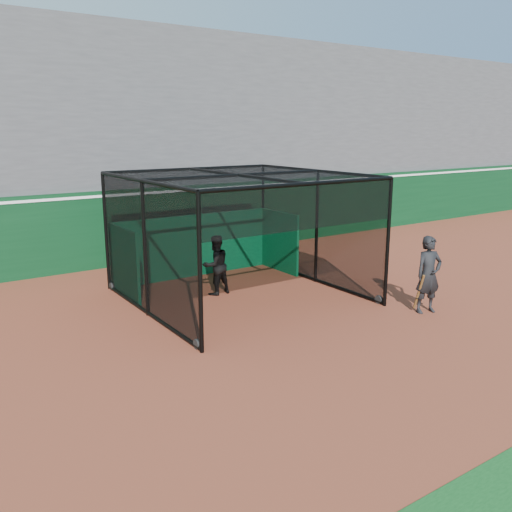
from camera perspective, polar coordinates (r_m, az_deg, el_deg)
ground at (r=12.08m, az=5.30°, el=-8.30°), size 120.00×120.00×0.00m
outfield_wall at (r=18.85m, az=-11.24°, el=3.39°), size 50.00×0.50×2.50m
grandstand at (r=22.12m, az=-15.57°, el=12.89°), size 50.00×7.85×8.95m
batting_cage at (r=14.30m, az=-1.77°, el=1.95°), size 5.41×5.56×3.27m
batter at (r=14.74m, az=-4.27°, el=-0.95°), size 0.85×0.69×1.64m
on_deck_player at (r=13.87m, az=17.69°, el=-1.90°), size 0.79×0.61×1.91m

